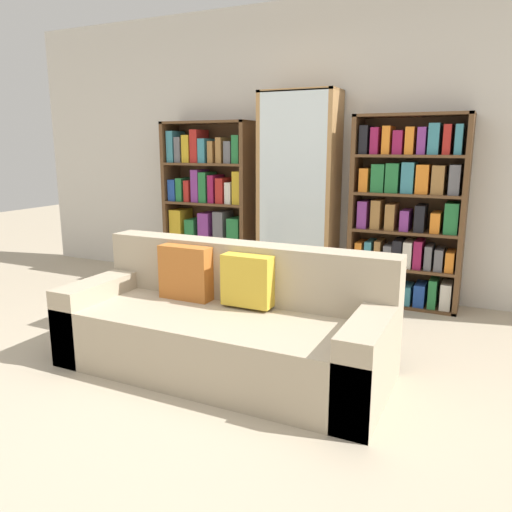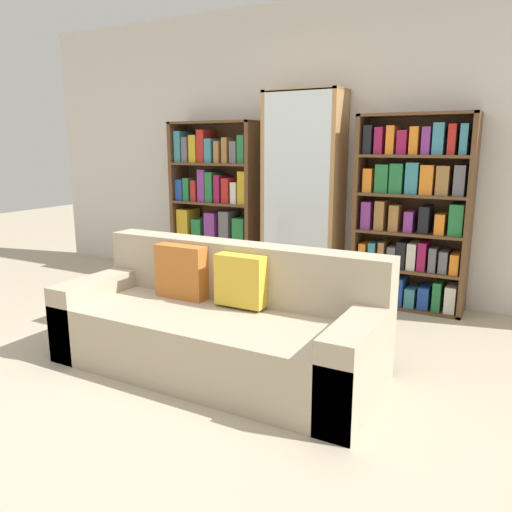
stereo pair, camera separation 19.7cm
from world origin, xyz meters
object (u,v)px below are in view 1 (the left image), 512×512
Objects in this scene: display_cabinet at (299,196)px; wine_bottle at (312,296)px; couch at (225,327)px; bookshelf_left at (209,205)px; bookshelf_right at (407,215)px.

wine_bottle is (0.36, -0.61, -0.77)m from display_cabinet.
wine_bottle is (0.16, 1.20, -0.11)m from couch.
display_cabinet reaches higher than wine_bottle.
bookshelf_left reaches higher than couch.
bookshelf_right is (0.79, 1.83, 0.53)m from couch.
bookshelf_left is 0.99× the size of bookshelf_right.
couch is at bearing -113.33° from bookshelf_right.
bookshelf_right is at bearing 44.79° from wine_bottle.
couch is at bearing -56.76° from bookshelf_left.
bookshelf_right is at bearing 0.93° from display_cabinet.
bookshelf_left is at bearing 179.04° from display_cabinet.
bookshelf_left reaches higher than wine_bottle.
bookshelf_left is at bearing 155.26° from wine_bottle.
bookshelf_left is at bearing 123.24° from couch.
display_cabinet reaches higher than bookshelf_right.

